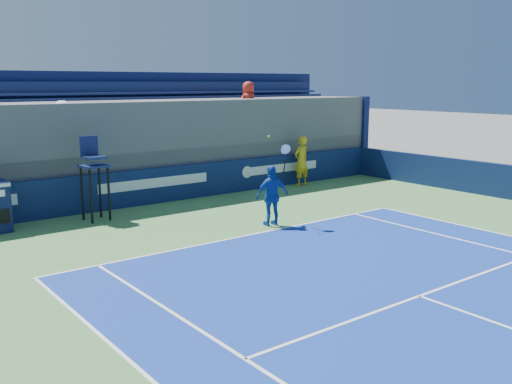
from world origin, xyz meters
TOP-DOWN VIEW (x-y plane):
  - ball_person at (6.13, 16.59)m, footprint 0.74×0.52m
  - back_hoarding at (0.00, 17.10)m, footprint 20.40×0.21m
  - umpire_chair at (-2.48, 16.01)m, footprint 0.75×0.75m
  - tennis_player at (1.23, 12.35)m, footprint 1.07×0.61m
  - stadium_seating at (0.01, 19.15)m, footprint 21.00×4.05m

SIDE VIEW (x-z plane):
  - back_hoarding at x=0.00m, z-range 0.00..1.20m
  - tennis_player at x=1.23m, z-range -0.41..2.16m
  - ball_person at x=6.13m, z-range 0.01..1.95m
  - umpire_chair at x=-2.48m, z-range 0.29..2.77m
  - stadium_seating at x=0.01m, z-range -0.37..4.03m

